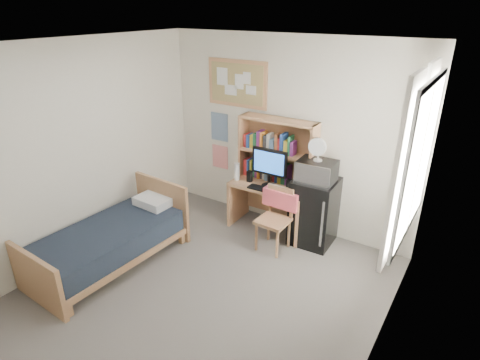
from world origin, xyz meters
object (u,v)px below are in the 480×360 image
Objects in this scene: desk_chair at (273,220)px; monitor at (269,168)px; desk at (270,207)px; speaker_left at (250,176)px; bed at (109,246)px; bulletin_board at (237,83)px; mini_fridge at (314,211)px; microwave at (317,171)px; desk_fan at (319,150)px; speaker_right at (289,186)px.

desk_chair is 0.70m from monitor.
speaker_left reaches higher than desk.
speaker_left is at bearing 64.28° from bed.
mini_fridge is at bearing -11.08° from bulletin_board.
mini_fridge reaches higher than speaker_left.
desk_chair is 0.47× the size of bed.
desk_chair is at bearing -130.88° from mini_fridge.
monitor reaches higher than microwave.
speaker_left is at bearing -39.23° from bulletin_board.
monitor is at bearing 0.00° from speaker_left.
mini_fridge is 1.69× the size of monitor.
mini_fridge is at bearing 90.00° from microwave.
microwave is 1.69× the size of desk_fan.
microwave is (1.86, 1.78, 0.78)m from bed.
desk is at bearing 177.84° from desk_fan.
microwave is (0.64, 0.06, 0.08)m from monitor.
bulletin_board reaches higher than speaker_right.
microwave is (0.94, 0.06, 0.27)m from speaker_left.
speaker_left is (-0.94, -0.08, 0.31)m from mini_fridge.
speaker_left is at bearing -168.69° from desk.
desk_chair is (0.28, -0.43, 0.07)m from desk.
speaker_right is (-0.34, -0.07, 0.31)m from mini_fridge.
desk is 0.94m from microwave.
bulletin_board is 1.05× the size of mini_fridge.
desk_fan reaches higher than speaker_right.
mini_fridge is 0.85m from desk_fan.
desk is 0.52m from speaker_right.
microwave is (0.34, 0.05, 0.27)m from speaker_right.
mini_fridge is 0.47m from speaker_right.
microwave reaches higher than mini_fridge.
desk_fan is at bearing 4.31° from monitor.
speaker_left is (-0.58, 0.36, 0.34)m from desk_chair.
mini_fridge is 3.30× the size of desk_fan.
desk_chair is 0.83m from microwave.
speaker_right is (1.03, -0.34, -1.16)m from bulletin_board.
monitor is (0.73, -0.34, -0.98)m from bulletin_board.
microwave reaches higher than speaker_left.
bed is at bearing -103.59° from bulletin_board.
desk_fan is at bearing -90.00° from mini_fridge.
desk_fan is at bearing -11.88° from bulletin_board.
mini_fridge is at bearing 46.62° from bed.
desk is 1.21× the size of mini_fridge.
speaker_right is (0.02, 0.37, 0.35)m from desk_chair.
desk_chair is at bearing -132.23° from microwave.
desk_chair is (1.00, -0.71, -1.51)m from bulletin_board.
speaker_right is at bearing 51.14° from bed.
monitor is 1.16× the size of microwave.
microwave is at bearing 2.93° from speaker_left.
speaker_right reaches higher than speaker_left.
mini_fridge is 0.81m from monitor.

